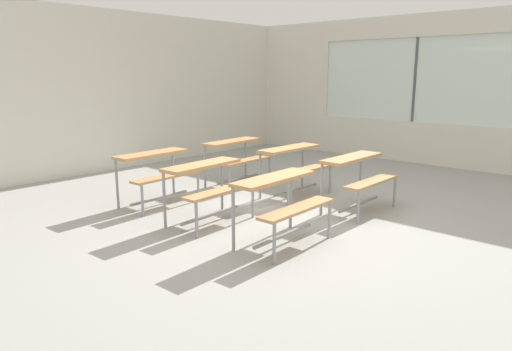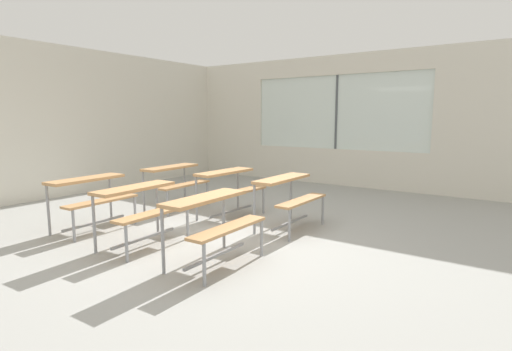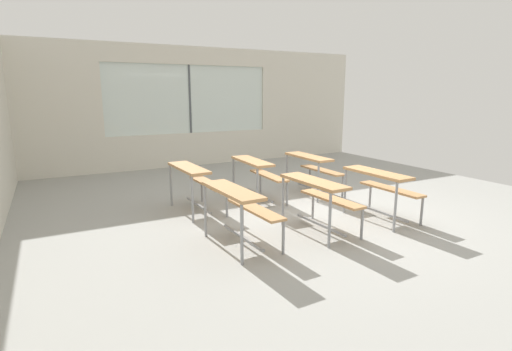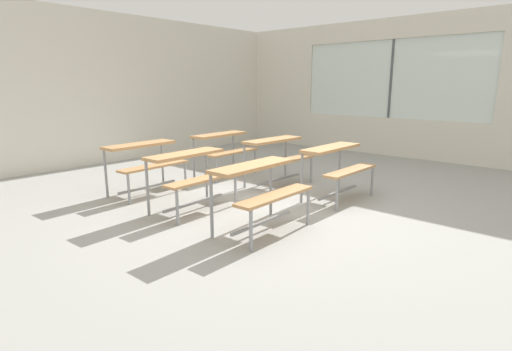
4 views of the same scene
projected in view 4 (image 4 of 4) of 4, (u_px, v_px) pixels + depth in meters
ground at (260, 210)px, 5.27m from camera, size 10.00×9.00×0.05m
wall_back at (88, 89)px, 7.84m from camera, size 10.00×0.12×3.00m
wall_right at (419, 91)px, 8.49m from camera, size 0.12×9.00×3.00m
desk_bench_r0c0 at (260, 181)px, 4.34m from camera, size 1.11×0.61×0.74m
desk_bench_r0c1 at (337, 160)px, 5.57m from camera, size 1.10×0.59×0.74m
desk_bench_r1c0 at (191, 167)px, 5.07m from camera, size 1.13×0.64×0.74m
desk_bench_r1c1 at (278, 151)px, 6.35m from camera, size 1.12×0.63×0.74m
desk_bench_r2c0 at (145, 156)px, 5.87m from camera, size 1.12×0.64×0.74m
desk_bench_r2c1 at (224, 144)px, 7.05m from camera, size 1.12×0.63×0.74m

